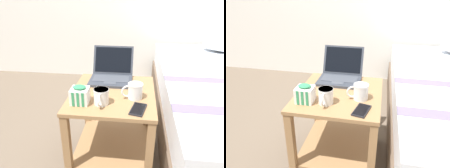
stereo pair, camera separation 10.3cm
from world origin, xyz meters
TOP-DOWN VIEW (x-y plane):
  - ground_plane at (0.00, 0.00)m, footprint 8.00×8.00m
  - bedside_table at (0.00, 0.00)m, footprint 0.54×0.59m
  - laptop at (-0.03, 0.21)m, footprint 0.30×0.31m
  - mug_front_left at (0.14, -0.06)m, footprint 0.13×0.09m
  - mug_front_right at (-0.05, -0.15)m, footprint 0.09×0.13m
  - snack_bag at (-0.17, -0.16)m, footprint 0.10×0.10m
  - cell_phone at (0.16, -0.20)m, footprint 0.10×0.15m

SIDE VIEW (x-z plane):
  - ground_plane at x=0.00m, z-range 0.00..0.00m
  - bedside_table at x=0.00m, z-range 0.08..0.63m
  - cell_phone at x=0.16m, z-range 0.55..0.56m
  - laptop at x=-0.03m, z-range 0.49..0.70m
  - snack_bag at x=-0.17m, z-range 0.55..0.66m
  - mug_front_right at x=-0.05m, z-range 0.56..0.65m
  - mug_front_left at x=0.14m, z-range 0.56..0.65m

